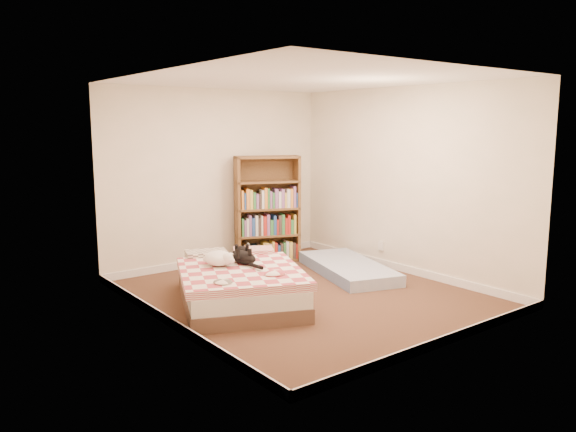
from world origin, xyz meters
TOP-DOWN VIEW (x-y plane):
  - room at (0.00, 0.00)m, footprint 3.51×4.01m
  - bed at (-0.78, 0.23)m, footprint 1.84×2.12m
  - bookshelf at (0.63, 1.66)m, footprint 1.04×0.64m
  - floor_mattress at (1.08, 0.39)m, footprint 1.25×1.86m
  - black_cat at (-0.66, 0.34)m, footprint 0.37×0.74m
  - white_dog at (-0.93, 0.37)m, footprint 0.44×0.45m

SIDE VIEW (x-z plane):
  - floor_mattress at x=1.08m, z-range 0.00..0.15m
  - bed at x=-0.78m, z-range -0.02..0.45m
  - black_cat at x=-0.66m, z-range 0.42..0.58m
  - white_dog at x=-0.93m, z-range 0.43..0.59m
  - bookshelf at x=0.63m, z-range -0.21..1.34m
  - room at x=0.00m, z-range -0.06..2.45m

